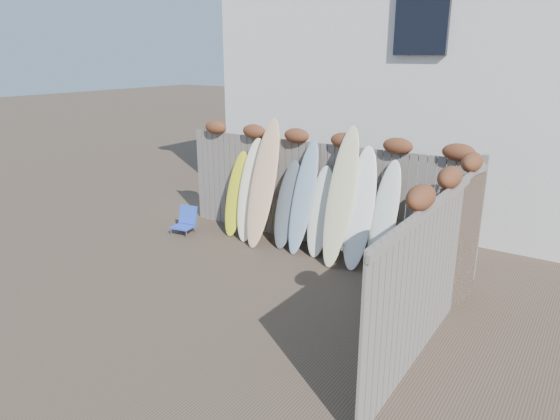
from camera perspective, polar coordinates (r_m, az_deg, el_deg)
The scene contains 16 objects.
ground at distance 8.08m, azimuth -4.79°, elevation -8.92°, with size 80.00×80.00×0.00m, color #493A2D.
back_fence at distance 9.50m, azimuth 4.31°, elevation 2.79°, with size 6.05×0.28×2.24m.
right_fence at distance 6.55m, azimuth 17.51°, elevation -5.23°, with size 0.28×4.40×2.24m.
house at distance 12.79m, azimuth 15.79°, elevation 15.12°, with size 8.50×5.50×6.33m.
beach_chair at distance 10.56m, azimuth -10.75°, elevation -1.21°, with size 0.48×0.50×0.56m.
wooden_crate at distance 7.54m, azimuth 14.37°, elevation -8.36°, with size 0.63×0.52×0.73m, color #69614F.
lattice_panel at distance 7.50m, azimuth 19.62°, elevation -3.97°, with size 0.05×1.29×1.94m, color brown.
surfboard_0 at distance 10.20m, azimuth -5.00°, elevation 1.86°, with size 0.47×0.07×1.77m, color yellow.
surfboard_1 at distance 9.90m, azimuth -3.33°, elevation 2.31°, with size 0.54×0.07×2.08m, color #FFF5CE.
surfboard_2 at distance 9.55m, azimuth -1.95°, elevation 3.06°, with size 0.55×0.07×2.52m, color #FFC284.
surfboard_3 at distance 9.50m, azimuth 0.84°, elevation 0.61°, with size 0.48×0.07×1.72m, color slate.
surfboard_4 at distance 9.23m, azimuth 2.69°, elevation 1.47°, with size 0.45×0.07×2.17m, color #86A0BC.
surfboard_5 at distance 9.15m, azimuth 4.62°, elevation -0.19°, with size 0.46×0.07×1.70m, color silver.
surfboard_6 at distance 8.73m, azimuth 6.95°, elevation 1.51°, with size 0.50×0.07×2.51m, color beige.
surfboard_7 at distance 8.67m, azimuth 9.10°, elevation 0.20°, with size 0.50×0.07×2.17m, color white.
surfboard_8 at distance 8.62m, azimuth 11.80°, elevation -0.75°, with size 0.46×0.07×1.96m, color white.
Camera 1 is at (4.56, -5.63, 3.58)m, focal length 32.00 mm.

